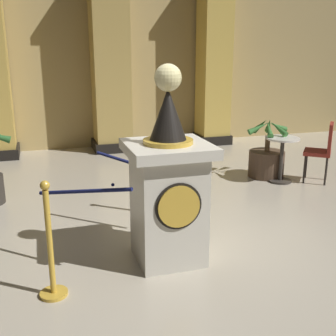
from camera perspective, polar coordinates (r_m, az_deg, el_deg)
ground_plane at (r=4.62m, az=3.02°, el=-10.50°), size 12.34×12.34×0.00m
back_wall at (r=9.24m, az=-8.45°, el=15.04°), size 12.34×0.16×3.90m
pedestal_clock at (r=4.06m, az=0.02°, el=-2.80°), size 0.79×0.79×1.93m
stanchion_near at (r=5.33m, az=-1.69°, el=-2.65°), size 0.24×0.24×1.03m
stanchion_far at (r=3.73m, az=-15.72°, el=-11.63°), size 0.24×0.24×1.04m
velvet_rope at (r=4.34m, az=-7.59°, el=-1.18°), size 1.48×1.48×0.22m
column_right at (r=9.45m, az=6.30°, el=14.57°), size 0.75×0.75×3.74m
column_centre_rear at (r=8.80m, az=-7.94°, el=14.43°), size 0.87×0.87×3.74m
potted_palm_right at (r=7.13m, az=13.31°, el=1.19°), size 0.73×0.67×1.01m
cafe_table at (r=6.86m, az=15.28°, el=1.87°), size 0.52×0.52×0.73m
cafe_chair_red at (r=7.03m, az=20.42°, el=2.69°), size 0.56×0.56×0.96m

